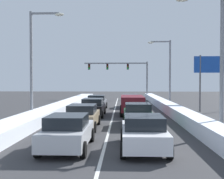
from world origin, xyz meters
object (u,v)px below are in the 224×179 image
at_px(sedan_gray_center_lane_fourth, 97,102).
at_px(traffic_light_gantry, 125,71).
at_px(sedan_silver_center_lane_nearest, 68,132).
at_px(suv_maroon_right_lane_third, 132,103).
at_px(street_lamp_right_mid, 167,67).
at_px(sedan_black_center_lane_third, 93,107).
at_px(sedan_tan_center_lane_second, 82,116).
at_px(sedan_green_right_lane_second, 138,114).
at_px(sedan_navy_right_lane_fourth, 130,101).
at_px(roadside_sign_right, 211,70).
at_px(sedan_white_right_lane_nearest, 143,132).
at_px(street_lamp_right_near, 215,51).
at_px(street_lamp_left_mid, 36,55).

relative_size(sedan_gray_center_lane_fourth, traffic_light_gantry, 0.42).
bearing_deg(sedan_silver_center_lane_nearest, sedan_gray_center_lane_fourth, 90.88).
xyz_separation_m(suv_maroon_right_lane_third, street_lamp_right_mid, (4.18, 7.79, 3.59)).
relative_size(sedan_black_center_lane_third, sedan_gray_center_lane_fourth, 1.00).
distance_m(sedan_tan_center_lane_second, sedan_gray_center_lane_fourth, 12.16).
distance_m(sedan_green_right_lane_second, sedan_gray_center_lane_fourth, 11.50).
relative_size(suv_maroon_right_lane_third, sedan_navy_right_lane_fourth, 1.09).
xyz_separation_m(sedan_tan_center_lane_second, sedan_gray_center_lane_fourth, (-0.16, 12.16, 0.00)).
distance_m(suv_maroon_right_lane_third, traffic_light_gantry, 23.16).
height_order(sedan_green_right_lane_second, sedan_tan_center_lane_second, same).
relative_size(sedan_green_right_lane_second, sedan_black_center_lane_third, 1.00).
xyz_separation_m(sedan_gray_center_lane_fourth, roadside_sign_right, (11.24, -1.76, 3.25)).
bearing_deg(sedan_tan_center_lane_second, street_lamp_right_mid, 63.54).
bearing_deg(sedan_green_right_lane_second, sedan_white_right_lane_nearest, -90.88).
xyz_separation_m(sedan_green_right_lane_second, roadside_sign_right, (7.54, 9.13, 3.25)).
relative_size(sedan_silver_center_lane_nearest, roadside_sign_right, 0.82).
distance_m(sedan_white_right_lane_nearest, sedan_gray_center_lane_fourth, 18.15).
bearing_deg(sedan_navy_right_lane_fourth, street_lamp_right_near, -75.75).
relative_size(sedan_black_center_lane_third, street_lamp_right_near, 0.58).
distance_m(sedan_tan_center_lane_second, roadside_sign_right, 15.54).
distance_m(sedan_gray_center_lane_fourth, traffic_light_gantry, 18.79).
relative_size(sedan_silver_center_lane_nearest, street_lamp_left_mid, 0.54).
height_order(sedan_green_right_lane_second, traffic_light_gantry, traffic_light_gantry).
bearing_deg(sedan_black_center_lane_third, sedan_silver_center_lane_nearest, -89.48).
bearing_deg(street_lamp_right_mid, sedan_green_right_lane_second, -106.11).
xyz_separation_m(sedan_green_right_lane_second, street_lamp_right_mid, (4.02, 13.93, 3.84)).
bearing_deg(sedan_navy_right_lane_fourth, sedan_black_center_lane_third, -112.82).
bearing_deg(sedan_green_right_lane_second, suv_maroon_right_lane_third, 91.47).
bearing_deg(traffic_light_gantry, sedan_black_center_lane_third, -96.90).
xyz_separation_m(sedan_white_right_lane_nearest, street_lamp_left_mid, (-7.59, 9.66, 4.21)).
relative_size(sedan_gray_center_lane_fourth, street_lamp_right_near, 0.58).
distance_m(sedan_white_right_lane_nearest, street_lamp_right_near, 6.74).
height_order(sedan_green_right_lane_second, sedan_navy_right_lane_fourth, same).
bearing_deg(street_lamp_right_near, street_lamp_left_mid, 152.77).
distance_m(street_lamp_right_near, street_lamp_left_mid, 13.23).
distance_m(sedan_navy_right_lane_fourth, street_lamp_left_mid, 13.59).
bearing_deg(sedan_navy_right_lane_fourth, sedan_white_right_lane_nearest, -89.91).
xyz_separation_m(sedan_white_right_lane_nearest, sedan_navy_right_lane_fourth, (-0.03, 20.13, 0.00)).
xyz_separation_m(sedan_silver_center_lane_nearest, sedan_gray_center_lane_fourth, (-0.27, 17.72, 0.00)).
relative_size(street_lamp_right_mid, roadside_sign_right, 1.39).
bearing_deg(traffic_light_gantry, roadside_sign_right, -67.60).
distance_m(sedan_white_right_lane_nearest, street_lamp_left_mid, 12.99).
bearing_deg(sedan_silver_center_lane_nearest, street_lamp_left_mid, 114.04).
bearing_deg(sedan_black_center_lane_third, traffic_light_gantry, 83.10).
distance_m(sedan_white_right_lane_nearest, sedan_black_center_lane_third, 12.54).
xyz_separation_m(traffic_light_gantry, street_lamp_left_mid, (-7.05, -26.25, 0.25)).
bearing_deg(sedan_white_right_lane_nearest, street_lamp_right_near, 40.89).
bearing_deg(sedan_green_right_lane_second, street_lamp_right_mid, 73.89).
xyz_separation_m(sedan_white_right_lane_nearest, street_lamp_right_near, (4.16, 3.61, 3.88)).
bearing_deg(traffic_light_gantry, street_lamp_right_near, -81.71).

